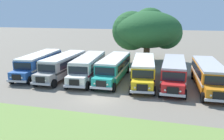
# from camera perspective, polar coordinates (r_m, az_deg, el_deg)

# --- Properties ---
(ground_plane) EXTENTS (220.00, 220.00, 0.00)m
(ground_plane) POSITION_cam_1_polar(r_m,az_deg,el_deg) (22.68, -3.62, -7.07)
(ground_plane) COLOR slate
(parked_bus_slot_0) EXTENTS (3.63, 10.98, 2.82)m
(parked_bus_slot_0) POSITION_cam_1_polar(r_m,az_deg,el_deg) (32.94, -17.67, 1.72)
(parked_bus_slot_0) COLOR #23519E
(parked_bus_slot_0) RESTS_ON ground_plane
(parked_bus_slot_1) EXTENTS (2.74, 10.85, 2.82)m
(parked_bus_slot_1) POSITION_cam_1_polar(r_m,az_deg,el_deg) (30.91, -11.99, 1.32)
(parked_bus_slot_1) COLOR #9E9993
(parked_bus_slot_1) RESTS_ON ground_plane
(parked_bus_slot_2) EXTENTS (3.61, 10.98, 2.82)m
(parked_bus_slot_2) POSITION_cam_1_polar(r_m,az_deg,el_deg) (29.55, -5.95, 0.99)
(parked_bus_slot_2) COLOR silver
(parked_bus_slot_2) RESTS_ON ground_plane
(parked_bus_slot_3) EXTENTS (2.85, 10.86, 2.82)m
(parked_bus_slot_3) POSITION_cam_1_polar(r_m,az_deg,el_deg) (28.85, 0.49, 0.75)
(parked_bus_slot_3) COLOR teal
(parked_bus_slot_3) RESTS_ON ground_plane
(parked_bus_slot_4) EXTENTS (3.70, 10.99, 2.82)m
(parked_bus_slot_4) POSITION_cam_1_polar(r_m,az_deg,el_deg) (27.96, 7.91, 0.20)
(parked_bus_slot_4) COLOR yellow
(parked_bus_slot_4) RESTS_ON ground_plane
(parked_bus_slot_5) EXTENTS (2.71, 10.84, 2.82)m
(parked_bus_slot_5) POSITION_cam_1_polar(r_m,az_deg,el_deg) (27.70, 15.15, -0.27)
(parked_bus_slot_5) COLOR red
(parked_bus_slot_5) RESTS_ON ground_plane
(parked_bus_slot_6) EXTENTS (3.05, 10.89, 2.82)m
(parked_bus_slot_6) POSITION_cam_1_polar(r_m,az_deg,el_deg) (27.56, 22.92, -0.96)
(parked_bus_slot_6) COLOR orange
(parked_bus_slot_6) RESTS_ON ground_plane
(broad_shade_tree) EXTENTS (11.59, 11.69, 9.29)m
(broad_shade_tree) POSITION_cam_1_polar(r_m,az_deg,el_deg) (39.81, 8.69, 9.98)
(broad_shade_tree) COLOR brown
(broad_shade_tree) RESTS_ON ground_plane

